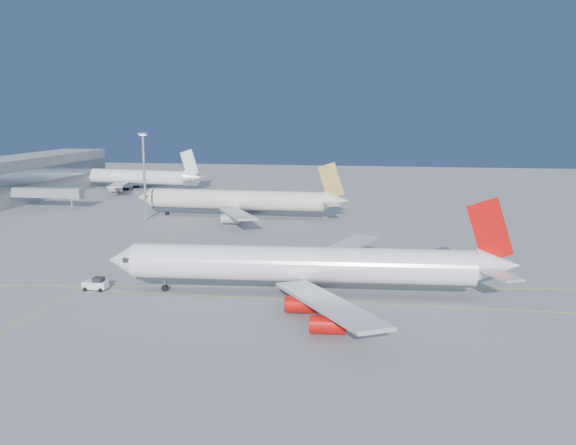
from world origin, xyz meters
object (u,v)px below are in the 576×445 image
(airliner_etihad, at_px, (240,200))
(pushback_tug, at_px, (96,284))
(airliner_virgin, at_px, (310,265))
(airliner_third, at_px, (131,177))
(light_mast, at_px, (144,169))

(airliner_etihad, relative_size, pushback_tug, 15.28)
(airliner_virgin, distance_m, pushback_tug, 37.50)
(airliner_etihad, height_order, airliner_third, airliner_etihad)
(light_mast, bearing_deg, airliner_etihad, 19.01)
(airliner_third, height_order, pushback_tug, airliner_third)
(airliner_virgin, bearing_deg, airliner_third, 119.46)
(pushback_tug, bearing_deg, airliner_virgin, 6.08)
(pushback_tug, bearing_deg, airliner_etihad, 86.71)
(airliner_third, bearing_deg, light_mast, -56.59)
(pushback_tug, bearing_deg, light_mast, 106.52)
(airliner_third, bearing_deg, pushback_tug, -61.89)
(airliner_etihad, bearing_deg, airliner_third, 136.14)
(airliner_etihad, bearing_deg, airliner_virgin, -66.84)
(light_mast, bearing_deg, airliner_virgin, -50.46)
(airliner_etihad, distance_m, light_mast, 28.80)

